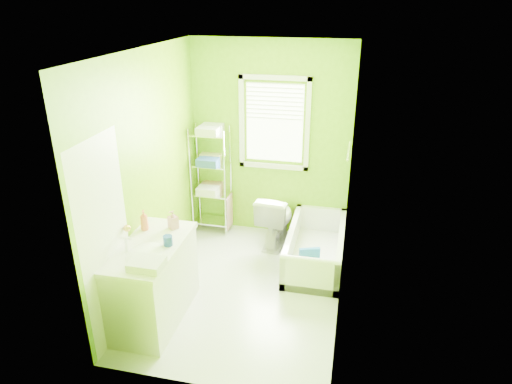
% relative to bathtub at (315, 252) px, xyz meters
% --- Properties ---
extents(ground, '(2.90, 2.90, 0.00)m').
position_rel_bathtub_xyz_m(ground, '(-0.72, -0.70, -0.15)').
color(ground, silver).
rests_on(ground, ground).
extents(room_envelope, '(2.14, 2.94, 2.62)m').
position_rel_bathtub_xyz_m(room_envelope, '(-0.72, -0.70, 1.40)').
color(room_envelope, '#6FA908').
rests_on(room_envelope, ground).
extents(window, '(0.92, 0.05, 1.22)m').
position_rel_bathtub_xyz_m(window, '(-0.67, 0.72, 1.47)').
color(window, white).
rests_on(window, ground).
extents(door, '(0.09, 0.80, 2.00)m').
position_rel_bathtub_xyz_m(door, '(-1.75, -1.70, 0.85)').
color(door, white).
rests_on(door, ground).
extents(right_wall_decor, '(0.04, 1.48, 1.17)m').
position_rel_bathtub_xyz_m(right_wall_decor, '(0.32, -0.72, 1.17)').
color(right_wall_decor, '#450814').
rests_on(right_wall_decor, ground).
extents(bathtub, '(0.67, 1.43, 0.46)m').
position_rel_bathtub_xyz_m(bathtub, '(0.00, 0.00, 0.00)').
color(bathtub, white).
rests_on(bathtub, ground).
extents(toilet, '(0.47, 0.75, 0.73)m').
position_rel_bathtub_xyz_m(toilet, '(-0.57, 0.38, 0.22)').
color(toilet, white).
rests_on(toilet, ground).
extents(vanity, '(0.59, 1.13, 1.07)m').
position_rel_bathtub_xyz_m(vanity, '(-1.49, -1.39, 0.30)').
color(vanity, silver).
rests_on(vanity, ground).
extents(wire_shelf_unit, '(0.51, 0.41, 1.51)m').
position_rel_bathtub_xyz_m(wire_shelf_unit, '(-1.49, 0.58, 0.77)').
color(wire_shelf_unit, silver).
rests_on(wire_shelf_unit, ground).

